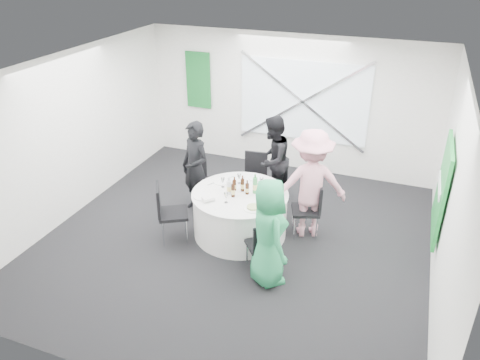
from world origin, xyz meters
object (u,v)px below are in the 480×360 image
(banquet_table, at_px, (240,214))
(chair_back_left, at_px, (201,178))
(clear_water_bottle, at_px, (229,187))
(person_man_back_left, at_px, (196,168))
(chair_back, at_px, (255,174))
(person_man_back, at_px, (272,160))
(person_woman_green, at_px, (269,232))
(chair_front_right, at_px, (262,243))
(chair_back_right, at_px, (311,205))
(chair_front_left, at_px, (167,209))
(green_water_bottle, at_px, (255,186))
(person_woman_pink, at_px, (311,184))

(banquet_table, bearing_deg, chair_back_left, 147.29)
(clear_water_bottle, bearing_deg, person_man_back_left, 148.20)
(chair_back, relative_size, chair_back_left, 1.04)
(person_man_back, height_order, person_woman_green, person_man_back)
(chair_front_right, height_order, person_man_back, person_man_back)
(chair_back_left, height_order, chair_back_right, chair_back_right)
(chair_front_left, bearing_deg, chair_back_right, -95.44)
(chair_back_right, height_order, person_man_back_left, person_man_back_left)
(banquet_table, relative_size, chair_back_left, 1.69)
(banquet_table, relative_size, chair_front_right, 1.85)
(person_woman_green, bearing_deg, person_man_back_left, 12.37)
(chair_back, xyz_separation_m, clear_water_bottle, (-0.03, -1.16, 0.31))
(person_woman_green, bearing_deg, green_water_bottle, -11.15)
(chair_front_left, height_order, green_water_bottle, green_water_bottle)
(chair_back_left, bearing_deg, banquet_table, -90.00)
(person_woman_green, bearing_deg, chair_back_right, -51.83)
(chair_front_left, relative_size, green_water_bottle, 3.03)
(person_man_back_left, bearing_deg, chair_back, 60.48)
(person_woman_green, xyz_separation_m, green_water_bottle, (-0.57, 1.06, 0.09))
(banquet_table, height_order, chair_front_right, chair_front_right)
(banquet_table, height_order, clear_water_bottle, clear_water_bottle)
(chair_back_left, xyz_separation_m, person_woman_pink, (2.05, -0.23, 0.38))
(chair_back, xyz_separation_m, person_man_back, (0.28, 0.18, 0.26))
(banquet_table, height_order, chair_back, chair_back)
(chair_back, distance_m, person_man_back, 0.42)
(chair_back_left, height_order, chair_front_right, chair_back_left)
(banquet_table, height_order, person_man_back, person_man_back)
(person_man_back, height_order, person_woman_pink, person_woman_pink)
(chair_front_left, bearing_deg, clear_water_bottle, -88.80)
(person_man_back, xyz_separation_m, person_woman_green, (0.64, -2.24, -0.02))
(banquet_table, distance_m, person_man_back_left, 1.19)
(person_man_back, relative_size, green_water_bottle, 5.00)
(banquet_table, relative_size, chair_back, 1.62)
(chair_front_left, bearing_deg, chair_back_left, -30.24)
(chair_front_right, distance_m, person_man_back, 2.18)
(chair_back, distance_m, chair_back_right, 1.41)
(chair_front_left, distance_m, person_man_back, 2.20)
(chair_back, xyz_separation_m, chair_back_right, (1.22, -0.71, -0.01))
(chair_front_right, distance_m, person_woman_pink, 1.37)
(chair_back_left, xyz_separation_m, person_man_back_left, (0.01, -0.19, 0.29))
(banquet_table, xyz_separation_m, chair_front_left, (-1.01, -0.59, 0.21))
(clear_water_bottle, bearing_deg, chair_back, 88.63)
(person_woman_pink, distance_m, clear_water_bottle, 1.30)
(banquet_table, bearing_deg, clear_water_bottle, -156.77)
(chair_front_left, height_order, clear_water_bottle, clear_water_bottle)
(chair_back_left, bearing_deg, chair_front_right, -98.67)
(banquet_table, distance_m, chair_back_right, 1.16)
(person_man_back_left, bearing_deg, person_man_back, 59.82)
(person_man_back_left, bearing_deg, banquet_table, -0.00)
(chair_back, relative_size, green_water_bottle, 2.92)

